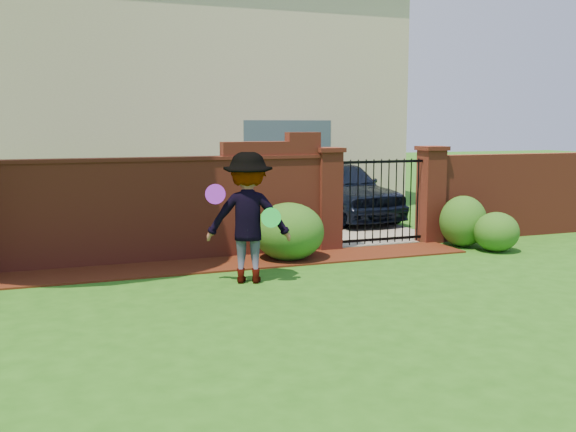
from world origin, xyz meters
name	(u,v)px	position (x,y,z in m)	size (l,w,h in m)	color
ground	(279,324)	(0.00, 0.00, -0.01)	(80.00, 80.00, 0.01)	#215816
mulch_bed	(151,270)	(-0.95, 3.34, 0.01)	(11.10, 1.08, 0.03)	#38140A
brick_wall	(77,211)	(-2.01, 4.00, 0.93)	(8.70, 0.31, 2.16)	maroon
brick_wall_return	(514,195)	(6.60, 4.00, 0.85)	(4.00, 0.25, 1.70)	maroon
pillar_left	(328,198)	(2.40, 4.00, 0.96)	(0.50, 0.50, 1.88)	maroon
pillar_right	(431,194)	(4.60, 4.00, 0.96)	(0.50, 0.50, 1.88)	maroon
iron_gate	(381,201)	(3.50, 4.00, 0.85)	(1.78, 0.03, 1.60)	black
driveway	(302,218)	(3.50, 8.00, 0.01)	(3.20, 8.00, 0.01)	gray
house	(169,94)	(1.00, 12.00, 3.16)	(12.40, 6.40, 6.30)	beige
car	(342,190)	(4.24, 7.30, 0.73)	(1.72, 4.28, 1.46)	black
shrub_left	(289,232)	(1.38, 3.33, 0.49)	(1.20, 1.20, 0.99)	#195218
shrub_middle	(463,221)	(4.90, 3.34, 0.48)	(0.88, 0.88, 0.97)	#195218
shrub_right	(496,232)	(5.19, 2.72, 0.36)	(0.81, 0.81, 0.72)	#195218
man	(248,218)	(0.26, 2.06, 0.95)	(1.23, 0.71, 1.91)	gray
frisbee_purple	(215,194)	(-0.22, 2.05, 1.32)	(0.29, 0.29, 0.03)	purple
frisbee_green	(271,218)	(0.53, 1.80, 0.98)	(0.29, 0.29, 0.03)	green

